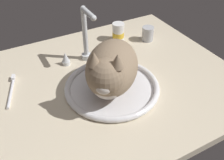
% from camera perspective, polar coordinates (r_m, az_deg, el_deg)
% --- Properties ---
extents(countertop, '(1.08, 0.78, 0.03)m').
position_cam_1_polar(countertop, '(0.93, -4.35, -1.65)').
color(countertop, beige).
rests_on(countertop, ground).
extents(sink_basin, '(0.33, 0.33, 0.02)m').
position_cam_1_polar(sink_basin, '(0.89, 0.00, -1.55)').
color(sink_basin, white).
rests_on(sink_basin, countertop).
extents(faucet, '(0.21, 0.12, 0.23)m').
position_cam_1_polar(faucet, '(1.00, -5.80, 8.93)').
color(faucet, silver).
rests_on(faucet, countertop).
extents(cat, '(0.30, 0.34, 0.20)m').
position_cam_1_polar(cat, '(0.82, -0.25, 2.48)').
color(cat, '#8C755B').
rests_on(cat, sink_basin).
extents(pill_bottle, '(0.05, 0.05, 0.08)m').
position_cam_1_polar(pill_bottle, '(1.17, 1.41, 10.66)').
color(pill_bottle, white).
rests_on(pill_bottle, countertop).
extents(metal_jar, '(0.05, 0.05, 0.06)m').
position_cam_1_polar(metal_jar, '(1.18, 8.02, 10.25)').
color(metal_jar, '#B2B5BA').
rests_on(metal_jar, countertop).
extents(toothbrush, '(0.06, 0.17, 0.02)m').
position_cam_1_polar(toothbrush, '(0.95, -21.66, -2.13)').
color(toothbrush, silver).
rests_on(toothbrush, countertop).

